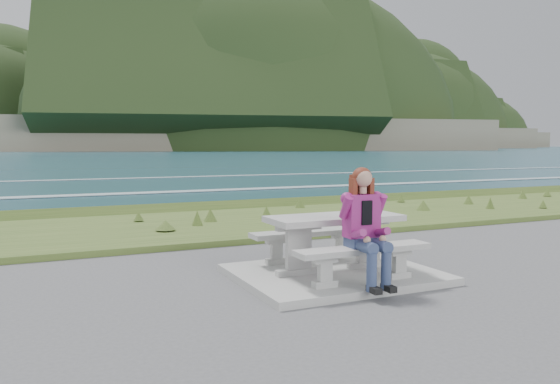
{
  "coord_description": "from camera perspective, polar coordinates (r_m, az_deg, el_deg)",
  "views": [
    {
      "loc": [
        -3.69,
        -6.25,
        1.8
      ],
      "look_at": [
        -0.25,
        1.2,
        1.08
      ],
      "focal_mm": 35.0,
      "sensor_mm": 36.0,
      "label": 1
    }
  ],
  "objects": [
    {
      "name": "concrete_slab",
      "position": [
        7.46,
        5.68,
        -8.55
      ],
      "size": [
        2.6,
        2.1,
        0.1
      ],
      "primitive_type": "cube",
      "color": "#9D9E99",
      "rests_on": "ground"
    },
    {
      "name": "headland_range",
      "position": [
        448.69,
        0.85,
        6.04
      ],
      "size": [
        729.83,
        363.95,
        208.29
      ],
      "color": "#716755",
      "rests_on": "ground"
    },
    {
      "name": "grass_verge",
      "position": [
        11.97,
        -6.56,
        -3.66
      ],
      "size": [
        160.0,
        4.5,
        0.22
      ],
      "primitive_type": "cube",
      "color": "#35541F",
      "rests_on": "ground"
    },
    {
      "name": "ocean",
      "position": [
        31.75,
        -17.95,
        -1.64
      ],
      "size": [
        1600.0,
        1600.0,
        0.09
      ],
      "color": "#214E5F",
      "rests_on": "ground"
    },
    {
      "name": "bench_seaward",
      "position": [
        7.98,
        3.15,
        -4.72
      ],
      "size": [
        1.8,
        0.35,
        0.45
      ],
      "color": "#9D9E99",
      "rests_on": "concrete_slab"
    },
    {
      "name": "seated_woman",
      "position": [
        6.64,
        9.16,
        -5.24
      ],
      "size": [
        0.43,
        0.72,
        1.42
      ],
      "rotation": [
        0.0,
        0.0,
        -0.05
      ],
      "color": "navy",
      "rests_on": "concrete_slab"
    },
    {
      "name": "bench_landward",
      "position": [
        6.8,
        8.71,
        -6.48
      ],
      "size": [
        1.8,
        0.35,
        0.45
      ],
      "color": "#9D9E99",
      "rests_on": "concrete_slab"
    },
    {
      "name": "picnic_table",
      "position": [
        7.34,
        5.72,
        -3.74
      ],
      "size": [
        1.8,
        0.75,
        0.75
      ],
      "color": "#9D9E99",
      "rests_on": "concrete_slab"
    },
    {
      "name": "shore_drop",
      "position": [
        14.73,
        -10.09,
        -2.08
      ],
      "size": [
        160.0,
        0.8,
        2.2
      ],
      "primitive_type": "cube",
      "color": "#716755",
      "rests_on": "ground"
    }
  ]
}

